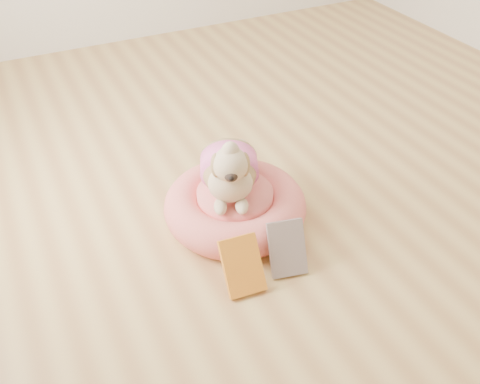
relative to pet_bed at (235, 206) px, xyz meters
name	(u,v)px	position (x,y,z in m)	size (l,w,h in m)	color
floor	(317,188)	(0.46, 0.04, -0.08)	(4.50, 4.50, 0.00)	#B3824A
pet_bed	(235,206)	(0.00, 0.00, 0.00)	(0.64, 0.64, 0.16)	#DB5655
dog	(229,158)	(-0.02, 0.02, 0.25)	(0.31, 0.45, 0.33)	olive
book_yellow	(242,265)	(-0.14, -0.36, 0.02)	(0.15, 0.03, 0.23)	gold
book_white	(287,248)	(0.06, -0.36, 0.02)	(0.15, 0.02, 0.23)	silver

